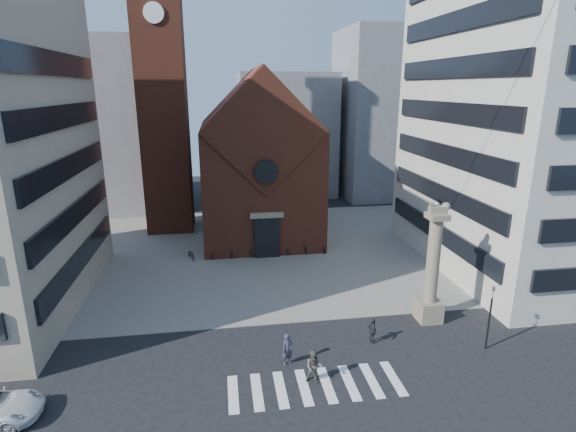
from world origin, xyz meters
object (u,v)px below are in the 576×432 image
(traffic_light, at_px, (490,316))
(pedestrian_2, at_px, (373,331))
(lion_column, at_px, (432,275))
(pedestrian_1, at_px, (314,367))
(pedestrian_0, at_px, (288,349))
(scooter_0, at_px, (191,254))

(traffic_light, xyz_separation_m, pedestrian_2, (-6.89, 1.77, -1.44))
(traffic_light, bearing_deg, lion_column, 116.46)
(pedestrian_1, bearing_deg, pedestrian_0, 138.84)
(pedestrian_0, relative_size, pedestrian_1, 1.00)
(pedestrian_0, distance_m, pedestrian_2, 5.97)
(lion_column, distance_m, traffic_light, 4.62)
(traffic_light, height_order, pedestrian_1, traffic_light)
(scooter_0, bearing_deg, lion_column, -60.98)
(pedestrian_0, xyz_separation_m, pedestrian_2, (5.78, 1.47, -0.13))
(lion_column, relative_size, pedestrian_0, 4.43)
(pedestrian_0, bearing_deg, pedestrian_2, -9.49)
(pedestrian_2, bearing_deg, scooter_0, 27.70)
(lion_column, distance_m, pedestrian_0, 11.57)
(traffic_light, bearing_deg, pedestrian_2, 165.58)
(traffic_light, distance_m, pedestrian_2, 7.25)
(pedestrian_1, height_order, scooter_0, pedestrian_1)
(pedestrian_1, xyz_separation_m, scooter_0, (-7.78, 20.07, -0.45))
(lion_column, height_order, pedestrian_0, lion_column)
(lion_column, relative_size, pedestrian_2, 5.11)
(pedestrian_1, relative_size, pedestrian_2, 1.16)
(traffic_light, xyz_separation_m, pedestrian_1, (-11.47, -1.63, -1.30))
(lion_column, bearing_deg, pedestrian_2, -155.50)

